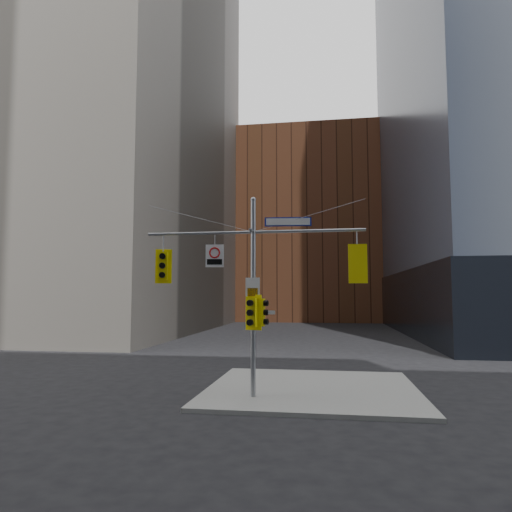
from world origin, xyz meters
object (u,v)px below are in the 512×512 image
(regulatory_sign_arm, at_px, (215,255))
(traffic_light_east_arm, at_px, (357,264))
(signal_assembly, at_px, (253,276))
(street_sign_blade, at_px, (288,222))
(traffic_light_pole_side, at_px, (262,312))
(traffic_light_pole_front, at_px, (252,313))
(traffic_light_west_arm, at_px, (163,266))

(regulatory_sign_arm, bearing_deg, traffic_light_east_arm, -4.36)
(signal_assembly, distance_m, traffic_light_east_arm, 3.71)
(street_sign_blade, xyz_separation_m, regulatory_sign_arm, (-2.70, -0.02, -1.17))
(traffic_light_pole_side, relative_size, traffic_light_pole_front, 0.79)
(traffic_light_west_arm, height_order, traffic_light_pole_side, traffic_light_west_arm)
(signal_assembly, bearing_deg, traffic_light_west_arm, 179.78)
(signal_assembly, distance_m, traffic_light_pole_side, 1.36)
(signal_assembly, xyz_separation_m, traffic_light_west_arm, (-3.41, 0.01, 0.38))
(signal_assembly, relative_size, traffic_light_west_arm, 6.21)
(signal_assembly, bearing_deg, regulatory_sign_arm, -179.19)
(signal_assembly, height_order, regulatory_sign_arm, signal_assembly)
(traffic_light_pole_side, xyz_separation_m, traffic_light_pole_front, (-0.32, -0.27, 0.00))
(street_sign_blade, height_order, regulatory_sign_arm, street_sign_blade)
(traffic_light_east_arm, bearing_deg, traffic_light_pole_front, 2.66)
(regulatory_sign_arm, bearing_deg, traffic_light_west_arm, 174.45)
(traffic_light_east_arm, distance_m, traffic_light_pole_front, 4.07)
(traffic_light_west_arm, height_order, street_sign_blade, street_sign_blade)
(traffic_light_east_arm, distance_m, regulatory_sign_arm, 5.13)
(signal_assembly, bearing_deg, street_sign_blade, 0.14)
(traffic_light_east_arm, xyz_separation_m, street_sign_blade, (-2.41, 0.00, 1.55))
(traffic_light_pole_front, relative_size, street_sign_blade, 0.75)
(traffic_light_east_arm, bearing_deg, traffic_light_west_arm, -1.59)
(signal_assembly, distance_m, street_sign_blade, 2.31)
(signal_assembly, height_order, street_sign_blade, signal_assembly)
(traffic_light_west_arm, bearing_deg, traffic_light_pole_front, -17.83)
(traffic_light_pole_front, xyz_separation_m, regulatory_sign_arm, (-1.43, 0.25, 2.07))
(traffic_light_pole_front, distance_m, street_sign_blade, 3.50)
(traffic_light_east_arm, height_order, regulatory_sign_arm, regulatory_sign_arm)
(traffic_light_west_arm, bearing_deg, traffic_light_east_arm, -13.24)
(traffic_light_west_arm, xyz_separation_m, street_sign_blade, (4.68, -0.01, 1.55))
(street_sign_blade, bearing_deg, signal_assembly, 175.31)
(signal_assembly, xyz_separation_m, traffic_light_pole_front, (0.00, -0.27, -1.31))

